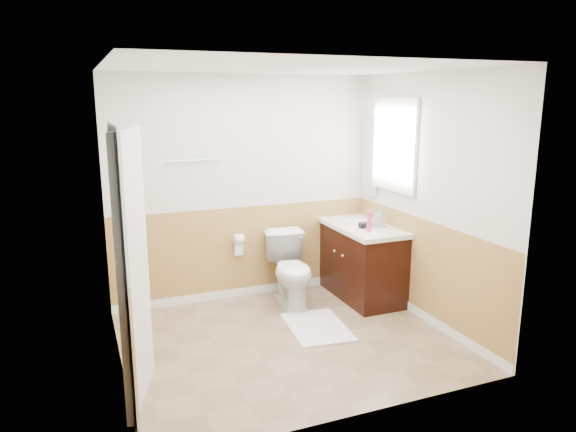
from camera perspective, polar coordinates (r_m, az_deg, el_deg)
name	(u,v)px	position (r m, az deg, el deg)	size (l,w,h in m)	color
floor	(288,341)	(5.16, 0.01, -13.22)	(3.00, 3.00, 0.00)	#8C7051
ceiling	(288,67)	(4.65, 0.01, 15.69)	(3.00, 3.00, 0.00)	white
wall_back	(244,189)	(5.96, -4.69, 2.91)	(3.00, 3.00, 0.00)	silver
wall_front	(360,250)	(3.62, 7.76, -3.58)	(3.00, 3.00, 0.00)	silver
wall_left	(113,227)	(4.43, -18.29, -1.09)	(3.00, 3.00, 0.00)	silver
wall_right	(427,200)	(5.48, 14.71, 1.69)	(3.00, 3.00, 0.00)	silver
wainscot_back	(246,254)	(6.12, -4.53, -4.04)	(3.00, 3.00, 0.00)	tan
wainscot_front	(356,351)	(3.90, 7.34, -14.17)	(3.00, 3.00, 0.00)	tan
wainscot_left	(121,315)	(4.66, -17.50, -10.08)	(2.60, 2.60, 0.00)	tan
wainscot_right	(422,272)	(5.66, 14.19, -5.79)	(2.60, 2.60, 0.00)	tan
toilet	(291,270)	(5.86, 0.35, -5.83)	(0.44, 0.77, 0.79)	white
bath_mat	(317,327)	(5.42, 3.14, -11.80)	(0.55, 0.80, 0.02)	white
vanity_cabinet	(362,263)	(6.14, 7.93, -5.03)	(0.55, 1.10, 0.80)	black
vanity_knob_left	(343,256)	(5.88, 5.91, -4.26)	(0.03, 0.03, 0.03)	#B7B8BE
vanity_knob_right	(335,251)	(6.05, 5.02, -3.76)	(0.03, 0.03, 0.03)	white
countertop	(362,227)	(6.03, 7.96, -1.18)	(0.60, 1.15, 0.05)	white
sink_basin	(357,221)	(6.15, 7.36, -0.55)	(0.36, 0.36, 0.02)	white
faucet	(370,215)	(6.22, 8.82, 0.13)	(0.02, 0.02, 0.14)	silver
lotion_bottle	(369,222)	(5.70, 8.69, -0.60)	(0.05, 0.05, 0.22)	#D4376B
soap_dispenser	(379,217)	(5.94, 9.77, -0.14)	(0.10, 0.10, 0.21)	#949BA7
hair_dryer_body	(365,225)	(5.88, 8.27, -0.93)	(0.07, 0.07, 0.14)	black
hair_dryer_handle	(363,228)	(5.86, 8.07, -1.27)	(0.03, 0.03, 0.07)	black
mirror_panel	(370,158)	(6.33, 8.75, 6.13)	(0.02, 0.35, 0.90)	silver
window_frame	(394,145)	(5.88, 11.32, 7.50)	(0.04, 0.80, 1.00)	white
window_glass	(396,145)	(5.88, 11.45, 7.50)	(0.01, 0.70, 0.90)	white
door	(134,270)	(4.06, -16.20, -5.54)	(0.05, 0.80, 2.04)	white
door_frame	(123,270)	(4.06, -17.28, -5.50)	(0.02, 0.92, 2.10)	white
door_knob	(137,265)	(4.40, -15.83, -5.06)	(0.06, 0.06, 0.06)	silver
towel_bar	(196,160)	(5.72, -9.88, 5.91)	(0.02, 0.02, 0.62)	silver
tp_holder_bar	(239,239)	(5.98, -5.30, -2.46)	(0.02, 0.02, 0.14)	silver
tp_roll	(239,239)	(5.98, -5.30, -2.46)	(0.11, 0.11, 0.10)	white
tp_sheet	(239,248)	(6.01, -5.28, -3.47)	(0.10, 0.01, 0.16)	white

